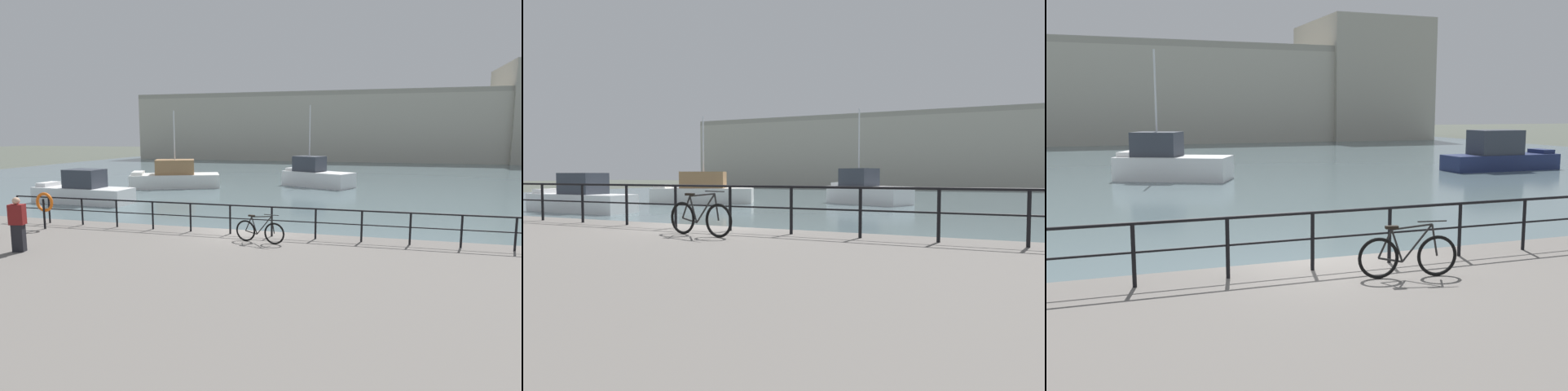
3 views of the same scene
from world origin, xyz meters
TOP-DOWN VIEW (x-y plane):
  - ground_plane at (0.00, 0.00)m, footprint 240.00×240.00m
  - water_basin at (0.00, 30.20)m, footprint 80.00×60.00m
  - quay_promenade at (0.00, -6.50)m, footprint 56.00×13.00m
  - harbor_building at (6.39, 59.80)m, footprint 70.02×15.09m
  - moored_blue_motorboat at (-11.29, 17.13)m, footprint 7.51×5.36m
  - moored_small_launch at (-13.20, 8.09)m, footprint 6.41×2.23m
  - moored_harbor_tender at (-0.36, 20.71)m, footprint 6.19×4.65m
  - quay_railing at (1.06, -0.75)m, footprint 21.70×0.07m
  - parked_bicycle at (0.88, -1.75)m, footprint 1.75×0.37m
  - life_ring_stand at (-7.58, -1.71)m, footprint 0.75×0.16m
  - standing_person at (-5.97, -4.74)m, footprint 0.50×0.39m

SIDE VIEW (x-z plane):
  - ground_plane at x=0.00m, z-range 0.00..0.00m
  - water_basin at x=0.00m, z-range 0.00..0.01m
  - quay_promenade at x=0.00m, z-range 0.00..0.72m
  - moored_small_launch at x=-13.20m, z-range -0.29..1.82m
  - moored_blue_motorboat at x=-11.29m, z-range -2.21..3.91m
  - moored_harbor_tender at x=-0.36m, z-range -2.40..4.22m
  - parked_bicycle at x=0.88m, z-range 0.61..1.60m
  - quay_railing at x=1.06m, z-range 0.91..1.99m
  - standing_person at x=-5.97m, z-range 0.73..2.42m
  - life_ring_stand at x=-7.58m, z-range 0.99..2.39m
  - harbor_building at x=6.39m, z-range -1.68..12.78m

